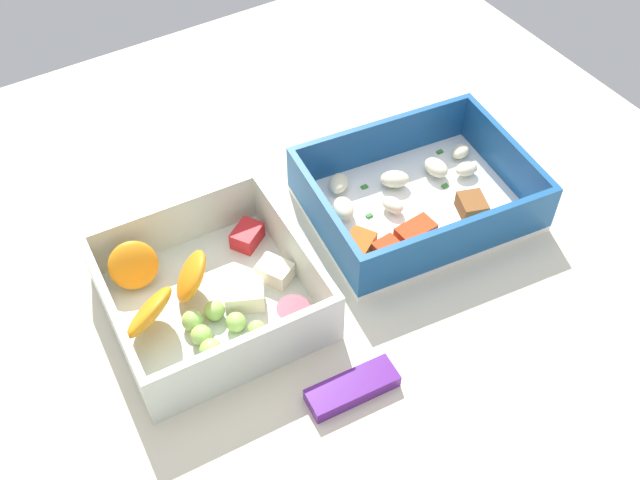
{
  "coord_description": "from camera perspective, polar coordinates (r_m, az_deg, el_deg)",
  "views": [
    {
      "loc": [
        20.99,
        34.15,
        50.98
      ],
      "look_at": [
        -0.86,
        -1.6,
        4.0
      ],
      "focal_mm": 41.71,
      "sensor_mm": 36.0,
      "label": 1
    }
  ],
  "objects": [
    {
      "name": "table_surface",
      "position": [
        0.64,
        0.09,
        -2.99
      ],
      "size": [
        80.0,
        80.0,
        2.0
      ],
      "primitive_type": "cube",
      "color": "beige",
      "rests_on": "ground"
    },
    {
      "name": "pasta_container",
      "position": [
        0.68,
        7.3,
        3.21
      ],
      "size": [
        20.78,
        16.79,
        5.12
      ],
      "rotation": [
        0.0,
        0.0,
        -0.12
      ],
      "color": "white",
      "rests_on": "table_surface"
    },
    {
      "name": "fruit_bowl",
      "position": [
        0.6,
        -8.62,
        -4.19
      ],
      "size": [
        16.61,
        16.41,
        5.57
      ],
      "rotation": [
        0.0,
        0.0,
        -0.06
      ],
      "color": "silver",
      "rests_on": "table_surface"
    },
    {
      "name": "candy_bar",
      "position": [
        0.56,
        2.49,
        -11.27
      ],
      "size": [
        7.17,
        2.94,
        1.2
      ],
      "primitive_type": "cube",
      "rotation": [
        0.0,
        0.0,
        -0.08
      ],
      "color": "#51197A",
      "rests_on": "table_surface"
    }
  ]
}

